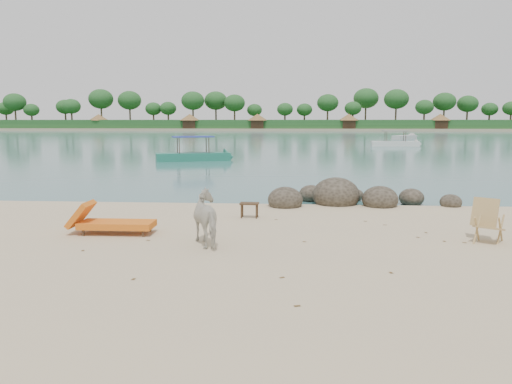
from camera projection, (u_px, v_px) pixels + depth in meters
The scene contains 12 objects.
water at pixel (291, 135), 99.60m from camera, with size 400.00×400.00×0.00m, color #35676B.
far_shore at pixel (292, 129), 178.60m from camera, with size 420.00×90.00×1.40m, color tan.
far_scenery at pixel (292, 120), 145.27m from camera, with size 420.00×18.00×9.50m.
boulders at pixel (343, 198), 16.74m from camera, with size 6.32×2.86×1.19m.
cow at pixel (210, 219), 11.16m from camera, with size 0.65×1.43×1.21m, color beige.
side_table at pixel (249, 211), 14.29m from camera, with size 0.53×0.34×0.43m, color #312213, non-canonical shape.
lounge_chair at pixel (117, 221), 12.26m from camera, with size 2.26×0.79×0.68m, color orange, non-canonical shape.
deck_chair at pixel (489, 223), 11.34m from camera, with size 0.63×0.69×0.98m, color tan, non-canonical shape.
boat_near at pixel (193, 140), 35.39m from camera, with size 5.84×1.31×2.85m, color #1F6F59, non-canonical shape.
boat_mid at pixel (395, 133), 55.85m from camera, with size 5.83×1.31×2.84m, color silver, non-canonical shape.
boat_far at pixel (404, 137), 77.13m from camera, with size 6.41×1.44×0.74m, color #BCBBB7, non-canonical shape.
dead_leaves at pixel (340, 251), 10.73m from camera, with size 8.53×6.72×0.00m.
Camera 1 is at (0.18, -10.46, 2.79)m, focal length 35.00 mm.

